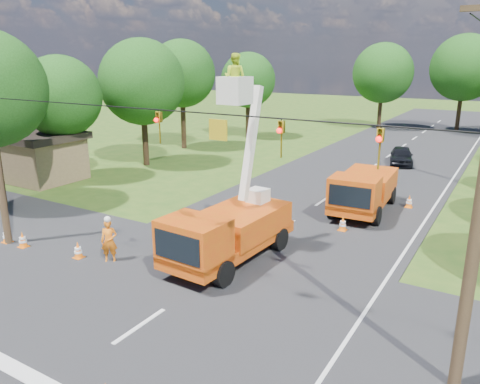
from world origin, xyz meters
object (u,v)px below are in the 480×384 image
Objects in this scene: tree_left_d at (142,82)px; tree_far_b at (464,68)px; second_truck at (363,190)px; tree_far_a at (383,73)px; traffic_cone_4 at (23,240)px; traffic_cone_3 at (78,250)px; traffic_cone_2 at (343,224)px; distant_car at (401,156)px; tree_left_f at (248,80)px; shed at (39,156)px; tree_left_c at (60,97)px; ground_worker at (109,241)px; bucket_truck at (228,222)px; tree_left_e at (182,74)px; traffic_cone_6 at (409,202)px; traffic_cone_5 at (6,235)px.

tree_far_b is at bearing 59.04° from tree_left_d.
second_truck is 32.00m from tree_far_a.
tree_left_d is (-6.47, 14.96, 5.77)m from traffic_cone_4.
tree_far_a is at bearing 89.18° from traffic_cone_3.
traffic_cone_2 is 14.24m from traffic_cone_4.
second_truck reaches higher than distant_car.
traffic_cone_3 is at bearing -72.69° from tree_left_f.
tree_left_f is at bearing 101.82° from traffic_cone_4.
shed is 0.68× the size of tree_left_c.
traffic_cone_4 is at bearing -135.49° from second_truck.
traffic_cone_4 is 0.08× the size of tree_left_d.
tree_far_b reaches higher than second_truck.
second_truck is 0.67× the size of tree_far_a.
ground_worker is 0.32× the size of shed.
tree_left_f is (-16.34, 4.91, 5.01)m from distant_car.
shed is 0.53× the size of tree_far_b.
bucket_truck is 25.34m from tree_left_e.
tree_far_a is at bearing 52.99° from tree_left_f.
traffic_cone_2 and traffic_cone_4 have the same top height.
tree_far_a reaches higher than traffic_cone_2.
shed is (-13.73, 7.05, 0.74)m from ground_worker.
tree_left_f is at bearing 89.24° from tree_left_d.
traffic_cone_6 is 0.09× the size of tree_left_c.
tree_far_a is at bearing 100.02° from second_truck.
tree_left_c reaches higher than traffic_cone_5.
tree_left_e reaches higher than tree_left_f.
shed is (-8.38, 7.99, 1.26)m from traffic_cone_5.
bucket_truck is at bearing -83.18° from tree_far_a.
shed is 42.86m from tree_far_b.
tree_far_b is at bearing 79.06° from traffic_cone_3.
traffic_cone_2 is at bearing 46.52° from traffic_cone_3.
tree_far_b is at bearing 14.04° from tree_far_a.
distant_car is at bearing 73.80° from traffic_cone_3.
distant_car is 0.49× the size of tree_left_c.
bucket_truck is 0.78× the size of tree_far_b.
distant_car is at bearing 40.52° from ground_worker.
tree_left_e is at bearing 134.91° from bucket_truck.
ground_worker is at bearing -124.26° from second_truck.
traffic_cone_3 is 31.36m from tree_left_f.
traffic_cone_4 is 43.50m from tree_far_a.
traffic_cone_5 is 1.00× the size of traffic_cone_6.
tree_left_f is (0.20, 15.00, -0.44)m from tree_left_d.
tree_left_c is (-10.90, 8.51, 5.08)m from traffic_cone_3.
tree_left_f reaches higher than second_truck.
second_truck is 0.69× the size of tree_left_d.
traffic_cone_5 is at bearing -127.43° from distant_car.
traffic_cone_6 is at bearing 14.19° from tree_left_c.
tree_left_e reaches higher than traffic_cone_3.
traffic_cone_5 is at bearing -143.30° from traffic_cone_2.
tree_left_e is at bearing 149.60° from second_truck.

